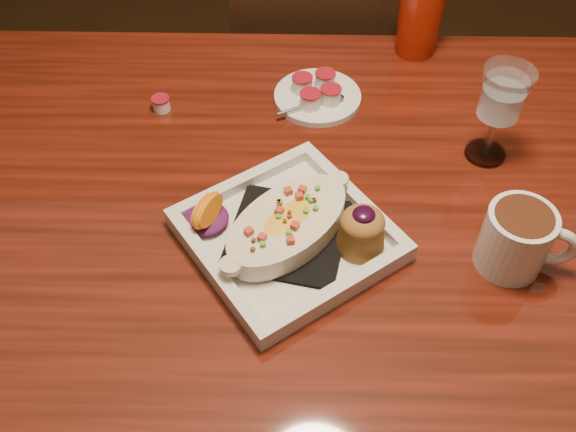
{
  "coord_description": "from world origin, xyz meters",
  "views": [
    {
      "loc": [
        -0.06,
        -0.63,
        1.46
      ],
      "look_at": [
        -0.07,
        -0.04,
        0.77
      ],
      "focal_mm": 40.0,
      "sensor_mm": 36.0,
      "label": 1
    }
  ],
  "objects_px": {
    "plate": "(294,230)",
    "table": "(335,248)",
    "red_tumbler": "(420,18)",
    "goblet": "(502,99)",
    "coffee_mug": "(518,238)",
    "chair_far": "(324,80)",
    "saucer": "(317,95)"
  },
  "relations": [
    {
      "from": "coffee_mug",
      "to": "red_tumbler",
      "type": "xyz_separation_m",
      "value": [
        -0.08,
        0.5,
        0.02
      ]
    },
    {
      "from": "coffee_mug",
      "to": "saucer",
      "type": "xyz_separation_m",
      "value": [
        -0.26,
        0.34,
        -0.04
      ]
    },
    {
      "from": "table",
      "to": "chair_far",
      "type": "height_order",
      "value": "chair_far"
    },
    {
      "from": "plate",
      "to": "table",
      "type": "bearing_deg",
      "value": 10.27
    },
    {
      "from": "goblet",
      "to": "red_tumbler",
      "type": "relative_size",
      "value": 1.15
    },
    {
      "from": "table",
      "to": "red_tumbler",
      "type": "bearing_deg",
      "value": 68.83
    },
    {
      "from": "coffee_mug",
      "to": "saucer",
      "type": "bearing_deg",
      "value": 139.38
    },
    {
      "from": "chair_far",
      "to": "table",
      "type": "bearing_deg",
      "value": 90.0
    },
    {
      "from": "chair_far",
      "to": "coffee_mug",
      "type": "distance_m",
      "value": 0.82
    },
    {
      "from": "table",
      "to": "plate",
      "type": "xyz_separation_m",
      "value": [
        -0.06,
        -0.07,
        0.12
      ]
    },
    {
      "from": "plate",
      "to": "saucer",
      "type": "bearing_deg",
      "value": 48.04
    },
    {
      "from": "chair_far",
      "to": "red_tumbler",
      "type": "height_order",
      "value": "chair_far"
    },
    {
      "from": "red_tumbler",
      "to": "plate",
      "type": "bearing_deg",
      "value": -115.17
    },
    {
      "from": "chair_far",
      "to": "saucer",
      "type": "bearing_deg",
      "value": 85.5
    },
    {
      "from": "plate",
      "to": "goblet",
      "type": "bearing_deg",
      "value": -4.15
    },
    {
      "from": "coffee_mug",
      "to": "goblet",
      "type": "xyz_separation_m",
      "value": [
        0.01,
        0.21,
        0.06
      ]
    },
    {
      "from": "plate",
      "to": "coffee_mug",
      "type": "xyz_separation_m",
      "value": [
        0.3,
        -0.03,
        0.02
      ]
    },
    {
      "from": "plate",
      "to": "goblet",
      "type": "relative_size",
      "value": 2.19
    },
    {
      "from": "table",
      "to": "plate",
      "type": "bearing_deg",
      "value": -133.99
    },
    {
      "from": "table",
      "to": "coffee_mug",
      "type": "distance_m",
      "value": 0.29
    },
    {
      "from": "plate",
      "to": "coffee_mug",
      "type": "bearing_deg",
      "value": -41.24
    },
    {
      "from": "plate",
      "to": "goblet",
      "type": "height_order",
      "value": "goblet"
    },
    {
      "from": "saucer",
      "to": "red_tumbler",
      "type": "height_order",
      "value": "red_tumbler"
    },
    {
      "from": "chair_far",
      "to": "coffee_mug",
      "type": "xyz_separation_m",
      "value": [
        0.23,
        -0.72,
        0.29
      ]
    },
    {
      "from": "red_tumbler",
      "to": "saucer",
      "type": "bearing_deg",
      "value": -140.59
    },
    {
      "from": "goblet",
      "to": "saucer",
      "type": "relative_size",
      "value": 1.07
    },
    {
      "from": "goblet",
      "to": "red_tumbler",
      "type": "xyz_separation_m",
      "value": [
        -0.08,
        0.28,
        -0.04
      ]
    },
    {
      "from": "plate",
      "to": "red_tumbler",
      "type": "bearing_deg",
      "value": 29.1
    },
    {
      "from": "coffee_mug",
      "to": "red_tumbler",
      "type": "bearing_deg",
      "value": 110.86
    },
    {
      "from": "coffee_mug",
      "to": "red_tumbler",
      "type": "height_order",
      "value": "red_tumbler"
    },
    {
      "from": "saucer",
      "to": "plate",
      "type": "bearing_deg",
      "value": -96.23
    },
    {
      "from": "chair_far",
      "to": "red_tumbler",
      "type": "bearing_deg",
      "value": 124.0
    }
  ]
}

